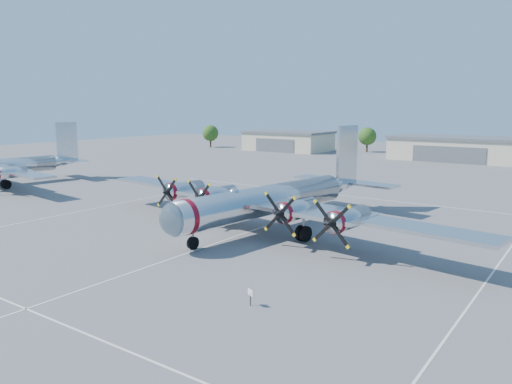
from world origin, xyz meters
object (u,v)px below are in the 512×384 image
Objects in this scene: tree_west at (367,136)px; bomber_west at (5,185)px; hangar_center at (457,148)px; tree_far_west at (210,133)px; info_placard at (250,294)px; hangar_west at (288,141)px; main_bomber_b29 at (274,228)px.

tree_west reaches higher than bomber_west.
tree_west reaches higher than hangar_center.
info_placard is at bearing -48.58° from tree_far_west.
hangar_center is at bearing -17.82° from tree_west.
tree_west is at bearing 162.18° from hangar_center.
hangar_west is 110.83m from info_placard.
hangar_west is 21.61m from tree_west.
bomber_west is at bearing -92.91° from hangar_west.
hangar_west is 0.63× the size of bomber_west.
tree_far_west and tree_west have the same top height.
bomber_west is (-50.08, -0.68, 0.00)m from main_bomber_b29.
tree_west is 90.07m from bomber_west.
main_bomber_b29 is at bearing -89.20° from hangar_center.
tree_far_west is (-25.00, -3.96, 1.51)m from hangar_west.
bomber_west is (-48.99, -78.68, -2.71)m from hangar_center.
bomber_west is (-23.99, -86.72, -4.22)m from tree_west.
tree_far_west is 1.00× the size of tree_west.
hangar_west is at bearing 9.01° from tree_far_west.
hangar_center reaches higher than bomber_west.
tree_west is (20.00, 8.04, 1.51)m from hangar_west.
bomber_west is at bearing -74.30° from tree_far_west.
hangar_center is 70.13m from tree_far_west.
hangar_center is 0.63× the size of main_bomber_b29.
tree_far_west reaches higher than hangar_west.
bomber_west is at bearing -105.47° from tree_west.
info_placard is at bearing -70.90° from tree_west.
main_bomber_b29 is 20.24m from info_placard.
hangar_center is 96.31m from info_placard.
hangar_west is at bearing 180.00° from hangar_center.
bomber_west is (21.01, -74.72, -4.22)m from tree_far_west.
hangar_west is at bearing 128.54° from main_bomber_b29.
info_placard is (10.91, -95.67, -1.96)m from hangar_center.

